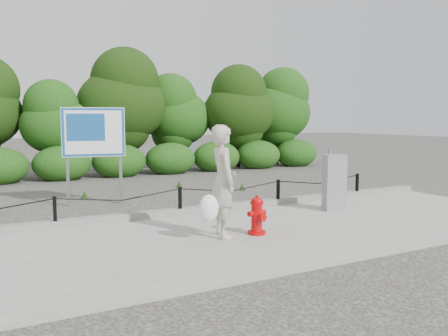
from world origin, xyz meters
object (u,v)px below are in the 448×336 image
fire_hydrant (257,216)px  advertising_sign (93,137)px  pedestrian (222,183)px  utility_cabinet (334,182)px

fire_hydrant → advertising_sign: 5.09m
pedestrian → advertising_sign: bearing=25.7°
fire_hydrant → pedestrian: size_ratio=0.36×
advertising_sign → pedestrian: bearing=-65.8°
utility_cabinet → fire_hydrant: bearing=-144.8°
pedestrian → advertising_sign: (-1.07, 4.50, 0.65)m
fire_hydrant → utility_cabinet: utility_cabinet is taller
fire_hydrant → advertising_sign: (-1.70, 4.63, 1.26)m
fire_hydrant → utility_cabinet: (2.67, 1.02, 0.29)m
fire_hydrant → advertising_sign: advertising_sign is taller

